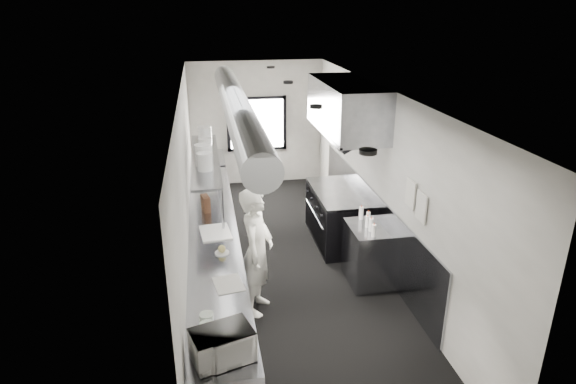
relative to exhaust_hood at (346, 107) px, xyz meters
name	(u,v)px	position (x,y,z in m)	size (l,w,h in m)	color
floor	(287,264)	(-1.10, -0.70, -2.39)	(3.00, 8.00, 0.01)	black
ceiling	(287,91)	(-1.10, -0.70, 0.41)	(3.00, 8.00, 0.01)	beige
wall_back	(257,124)	(-1.10, 3.30, -0.99)	(3.00, 0.02, 2.80)	beige
wall_front	(374,359)	(-1.10, -4.70, -0.99)	(3.00, 0.02, 2.80)	beige
wall_left	(186,190)	(-2.60, -0.70, -0.99)	(0.02, 8.00, 2.80)	beige
wall_right	(380,178)	(0.40, -0.70, -0.99)	(0.02, 8.00, 2.80)	beige
wall_cladding	(370,219)	(0.38, -0.40, -1.84)	(0.03, 5.50, 1.10)	gray
hvac_duct	(236,105)	(-1.80, -0.30, 0.16)	(0.40, 0.40, 6.40)	gray
service_window	(257,124)	(-1.10, 3.26, -0.99)	(1.36, 0.05, 1.25)	white
exhaust_hood	(346,107)	(0.00, 0.00, 0.00)	(0.81, 2.20, 0.88)	gray
prep_counter	(215,261)	(-2.25, -1.20, -1.94)	(0.70, 6.00, 0.90)	gray
pass_shelf	(206,160)	(-2.29, 0.30, -0.86)	(0.45, 3.00, 0.68)	gray
range	(338,216)	(-0.06, 0.00, -1.92)	(0.88, 1.60, 0.94)	black
bottle_station	(370,254)	(0.05, -1.40, -1.94)	(0.65, 0.80, 0.90)	gray
far_work_table	(209,178)	(-2.25, 2.50, -1.94)	(0.70, 1.20, 0.90)	gray
notice_sheet_a	(411,193)	(0.37, -1.90, -0.79)	(0.02, 0.28, 0.38)	beige
notice_sheet_b	(421,207)	(0.37, -2.25, -0.84)	(0.02, 0.28, 0.38)	beige
line_cook	(257,252)	(-1.70, -1.85, -1.50)	(0.65, 0.43, 1.78)	white
microwave	(222,345)	(-2.25, -3.89, -1.34)	(0.51, 0.39, 0.30)	silver
deli_tub_a	(207,328)	(-2.38, -3.47, -1.44)	(0.15, 0.15, 0.11)	#B2C0B1
deli_tub_b	(207,318)	(-2.38, -3.31, -1.44)	(0.15, 0.15, 0.11)	#B2C0B1
newspaper	(228,284)	(-2.12, -2.61, -1.49)	(0.32, 0.40, 0.01)	white
small_plate	(222,253)	(-2.15, -1.83, -1.48)	(0.19, 0.19, 0.02)	silver
pastry	(222,249)	(-2.15, -1.83, -1.42)	(0.10, 0.10, 0.10)	#D3C46E
cutting_board	(215,232)	(-2.22, -1.20, -1.48)	(0.41, 0.55, 0.02)	white
knife_block	(206,203)	(-2.33, -0.37, -1.37)	(0.10, 0.23, 0.25)	brown
plate_stack_a	(205,162)	(-2.31, -0.35, -0.68)	(0.24, 0.24, 0.28)	silver
plate_stack_b	(203,155)	(-2.33, -0.10, -0.65)	(0.26, 0.26, 0.33)	silver
plate_stack_c	(205,148)	(-2.28, 0.36, -0.66)	(0.22, 0.22, 0.32)	silver
plate_stack_d	(205,137)	(-2.28, 0.95, -0.64)	(0.24, 0.24, 0.37)	silver
squeeze_bottle_a	(374,231)	(-0.03, -1.70, -1.40)	(0.06, 0.06, 0.18)	white
squeeze_bottle_b	(371,225)	(-0.01, -1.52, -1.39)	(0.07, 0.07, 0.20)	white
squeeze_bottle_c	(367,222)	(-0.02, -1.39, -1.40)	(0.06, 0.06, 0.18)	white
squeeze_bottle_d	(368,218)	(0.04, -1.26, -1.40)	(0.06, 0.06, 0.18)	white
squeeze_bottle_e	(361,213)	(-0.02, -1.10, -1.39)	(0.07, 0.07, 0.20)	white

